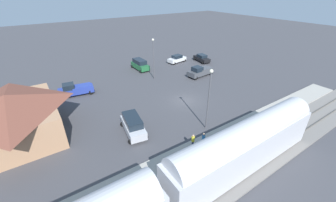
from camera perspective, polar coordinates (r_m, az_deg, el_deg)
ground_plane at (r=33.40m, az=4.64°, el=0.11°), size 200.00×200.00×0.00m
railway_track at (r=25.93m, az=24.53°, el=-12.07°), size 4.80×70.00×0.30m
platform at (r=27.50m, az=17.72°, el=-7.90°), size 3.20×46.00×0.30m
passenger_train at (r=16.63m, az=-1.42°, el=-23.10°), size 2.93×36.08×4.98m
station_building at (r=29.94m, az=-36.48°, el=-3.29°), size 11.93×9.69×5.57m
pedestrian_on_platform at (r=23.30m, az=6.77°, el=-10.48°), size 0.36×0.36×1.71m
pedestrian_waiting_far at (r=23.66m, az=9.57°, el=-10.02°), size 0.36×0.36×1.71m
pickup_charcoal at (r=42.74m, az=8.72°, el=7.95°), size 2.40×5.54×2.14m
suv_silver at (r=26.02m, az=-9.46°, el=-6.36°), size 5.16×3.00×2.22m
suv_green at (r=46.22m, az=-7.59°, el=9.79°), size 4.94×2.47×2.22m
sedan_white at (r=50.56m, az=2.44°, el=11.34°), size 2.46×4.72×1.74m
pickup_blue at (r=37.79m, az=-23.79°, el=2.91°), size 2.70×5.62×2.14m
sedan_black at (r=51.66m, az=9.12°, el=11.39°), size 4.68×2.65×1.74m
light_pole_near_platform at (r=25.03m, az=11.07°, el=2.10°), size 0.44×0.44×7.88m
light_pole_lot_center at (r=39.88m, az=-3.97°, el=12.49°), size 0.44×0.44×7.70m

